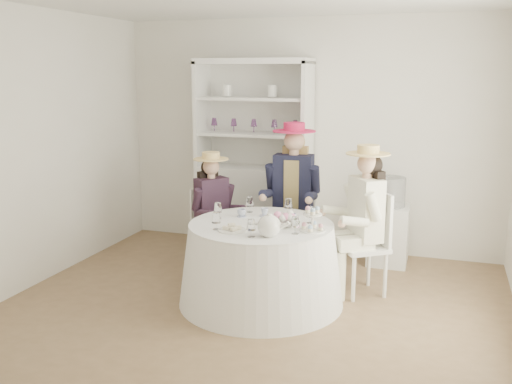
% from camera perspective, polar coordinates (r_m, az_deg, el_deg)
% --- Properties ---
extents(ground, '(4.50, 4.50, 0.00)m').
position_cam_1_polar(ground, '(5.23, -0.36, -11.55)').
color(ground, brown).
rests_on(ground, ground).
extents(wall_back, '(4.50, 0.00, 4.50)m').
position_cam_1_polar(wall_back, '(6.76, 5.14, 5.64)').
color(wall_back, silver).
rests_on(wall_back, ground).
extents(wall_front, '(4.50, 0.00, 4.50)m').
position_cam_1_polar(wall_front, '(3.06, -12.57, -2.18)').
color(wall_front, silver).
rests_on(wall_front, ground).
extents(wall_left, '(0.00, 4.50, 4.50)m').
position_cam_1_polar(wall_left, '(5.97, -21.34, 4.05)').
color(wall_left, silver).
rests_on(wall_left, ground).
extents(tea_table, '(1.50, 1.50, 0.75)m').
position_cam_1_polar(tea_table, '(5.24, 0.51, -7.15)').
color(tea_table, white).
rests_on(tea_table, ground).
extents(hutch, '(1.51, 0.99, 2.23)m').
position_cam_1_polar(hutch, '(6.75, -0.15, 0.90)').
color(hutch, silver).
rests_on(hutch, ground).
extents(side_table, '(0.42, 0.42, 0.66)m').
position_cam_1_polar(side_table, '(6.45, 13.09, -4.20)').
color(side_table, silver).
rests_on(side_table, ground).
extents(hatbox, '(0.36, 0.36, 0.32)m').
position_cam_1_polar(hatbox, '(6.33, 13.30, 0.03)').
color(hatbox, black).
rests_on(hatbox, side_table).
extents(guest_left, '(0.55, 0.52, 1.28)m').
position_cam_1_polar(guest_left, '(5.96, -4.35, -1.32)').
color(guest_left, silver).
rests_on(guest_left, ground).
extents(guest_mid, '(0.57, 0.60, 1.57)m').
position_cam_1_polar(guest_mid, '(6.00, 3.71, 0.43)').
color(guest_mid, silver).
rests_on(guest_mid, ground).
extents(guest_right, '(0.61, 0.58, 1.43)m').
position_cam_1_polar(guest_right, '(5.40, 10.69, -1.94)').
color(guest_right, silver).
rests_on(guest_right, ground).
extents(spare_chair, '(0.46, 0.46, 0.93)m').
position_cam_1_polar(spare_chair, '(6.27, -3.77, -2.72)').
color(spare_chair, silver).
rests_on(spare_chair, ground).
extents(teacup_a, '(0.09, 0.09, 0.06)m').
position_cam_1_polar(teacup_a, '(5.35, -1.43, -2.16)').
color(teacup_a, white).
rests_on(teacup_a, tea_table).
extents(teacup_b, '(0.08, 0.08, 0.07)m').
position_cam_1_polar(teacup_b, '(5.37, 0.87, -2.08)').
color(teacup_b, white).
rests_on(teacup_b, tea_table).
extents(teacup_c, '(0.12, 0.12, 0.08)m').
position_cam_1_polar(teacup_c, '(5.14, 3.55, -2.69)').
color(teacup_c, white).
rests_on(teacup_c, tea_table).
extents(flower_bowl, '(0.24, 0.24, 0.05)m').
position_cam_1_polar(flower_bowl, '(5.03, 2.73, -3.16)').
color(flower_bowl, white).
rests_on(flower_bowl, tea_table).
extents(flower_arrangement, '(0.18, 0.17, 0.07)m').
position_cam_1_polar(flower_arrangement, '(5.02, 2.98, -2.52)').
color(flower_arrangement, pink).
rests_on(flower_arrangement, tea_table).
extents(table_teapot, '(0.27, 0.20, 0.21)m').
position_cam_1_polar(table_teapot, '(4.71, 1.35, -3.43)').
color(table_teapot, white).
rests_on(table_teapot, tea_table).
extents(sandwich_plate, '(0.25, 0.25, 0.05)m').
position_cam_1_polar(sandwich_plate, '(4.89, -2.40, -3.74)').
color(sandwich_plate, white).
rests_on(sandwich_plate, tea_table).
extents(cupcake_stand, '(0.22, 0.22, 0.21)m').
position_cam_1_polar(cupcake_stand, '(4.89, 5.66, -3.05)').
color(cupcake_stand, white).
rests_on(cupcake_stand, tea_table).
extents(stemware_set, '(0.93, 0.93, 0.15)m').
position_cam_1_polar(stemware_set, '(5.11, 0.52, -2.35)').
color(stemware_set, white).
rests_on(stemware_set, tea_table).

